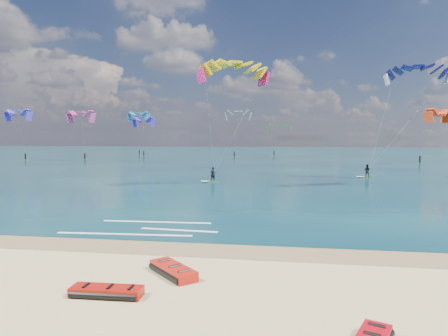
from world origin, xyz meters
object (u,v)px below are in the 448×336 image
at_px(kitesurfer_main, 223,117).
at_px(packed_kite_mid, 173,275).
at_px(packed_kite_left, 107,296).
at_px(kitesurfer_far, 394,115).

bearing_deg(kitesurfer_main, packed_kite_mid, -85.03).
distance_m(packed_kite_left, kitesurfer_far, 43.74).
bearing_deg(packed_kite_mid, packed_kite_left, -79.34).
bearing_deg(packed_kite_mid, kitesurfer_main, 140.73).
height_order(packed_kite_left, packed_kite_mid, packed_kite_mid).
xyz_separation_m(packed_kite_left, kitesurfer_far, (18.16, 39.04, 7.70)).
height_order(packed_kite_mid, kitesurfer_far, kitesurfer_far).
bearing_deg(packed_kite_left, kitesurfer_far, 63.40).
distance_m(kitesurfer_main, kitesurfer_far, 21.35).
bearing_deg(kitesurfer_far, kitesurfer_main, -170.09).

